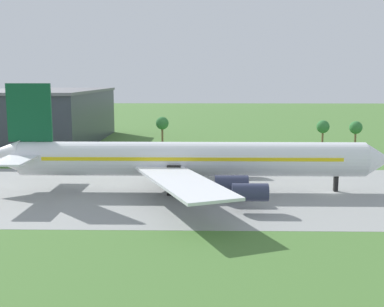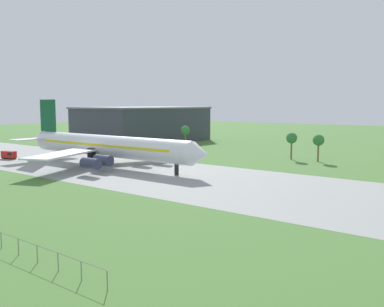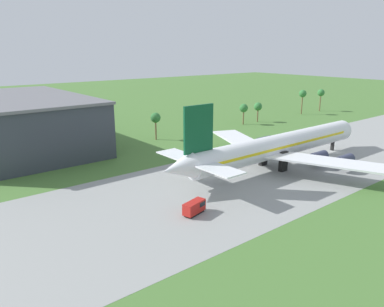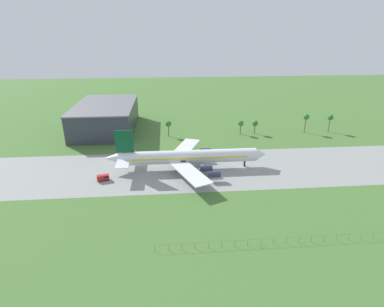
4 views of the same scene
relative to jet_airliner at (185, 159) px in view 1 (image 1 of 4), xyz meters
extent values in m
plane|color=#477233|center=(26.43, -1.39, -5.89)|extent=(600.00, 600.00, 0.00)
cube|color=gray|center=(26.43, -1.39, -5.88)|extent=(320.00, 44.00, 0.02)
cylinder|color=white|center=(1.31, 0.00, 0.06)|extent=(62.72, 6.22, 6.22)
cone|color=white|center=(35.15, 0.00, 0.06)|extent=(4.97, 6.09, 6.09)
cone|color=white|center=(-33.94, 0.00, 0.52)|extent=(7.77, 5.91, 5.91)
cube|color=yellow|center=(1.31, 0.00, 0.52)|extent=(53.31, 6.34, 0.62)
cube|color=#0F4C2D|center=(-28.18, 0.00, 8.45)|extent=(8.08, 0.50, 10.57)
cube|color=white|center=(-28.50, 0.00, 0.99)|extent=(5.60, 24.87, 0.30)
cube|color=white|center=(-0.08, -13.76, -1.03)|extent=(17.80, 28.55, 0.44)
cube|color=white|center=(-0.08, 13.76, -1.03)|extent=(17.80, 28.55, 0.44)
cylinder|color=#2D334C|center=(8.09, -7.46, -2.83)|extent=(5.60, 2.80, 2.80)
cylinder|color=#2D334C|center=(10.60, -13.68, -2.83)|extent=(5.60, 2.80, 2.80)
cylinder|color=#2D334C|center=(8.09, 7.46, -2.83)|extent=(5.60, 2.80, 2.80)
cylinder|color=#2D334C|center=(10.60, 13.68, -2.83)|extent=(5.60, 2.80, 2.80)
cube|color=black|center=(27.65, 0.00, -3.23)|extent=(0.70, 0.90, 5.33)
cube|color=black|center=(-1.83, -3.42, -3.23)|extent=(2.40, 1.20, 5.33)
cube|color=black|center=(-1.83, 3.42, -3.23)|extent=(2.40, 1.20, 5.33)
cube|color=#333842|center=(-48.16, 65.37, 2.11)|extent=(36.00, 60.00, 15.99)
cube|color=slate|center=(-48.16, 65.37, 10.50)|extent=(36.72, 61.20, 0.80)
cylinder|color=brown|center=(36.90, 47.63, -2.66)|extent=(0.56, 0.56, 6.46)
sphere|color=#337538|center=(36.90, 47.63, 1.17)|extent=(3.60, 3.60, 3.60)
cylinder|color=brown|center=(46.02, 47.63, -2.77)|extent=(0.56, 0.56, 6.24)
sphere|color=#337538|center=(46.02, 47.63, 0.95)|extent=(3.60, 3.60, 3.60)
cylinder|color=brown|center=(-7.98, 47.63, -2.22)|extent=(0.56, 0.56, 7.35)
sphere|color=#337538|center=(-7.98, 47.63, 2.06)|extent=(3.60, 3.60, 3.60)
camera|label=1|loc=(3.01, -86.46, 14.83)|focal=45.00mm
camera|label=2|loc=(97.34, -82.52, 12.09)|focal=40.00mm
camera|label=3|loc=(-79.89, -61.46, 25.28)|focal=35.00mm
camera|label=4|loc=(-8.63, -128.01, 54.49)|focal=28.00mm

